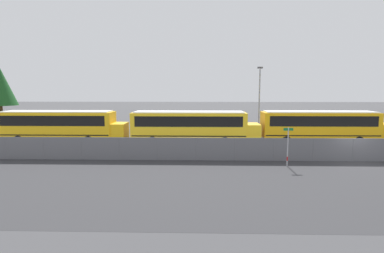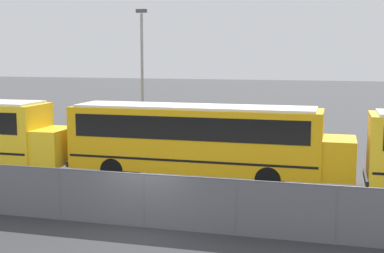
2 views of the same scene
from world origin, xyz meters
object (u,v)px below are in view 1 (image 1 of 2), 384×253
(school_bus_1, at_px, (61,125))
(school_bus_3, at_px, (321,125))
(light_pole, at_px, (259,98))
(school_bus_2, at_px, (192,125))
(street_sign, at_px, (288,146))

(school_bus_1, xyz_separation_m, school_bus_3, (26.20, 0.28, 0.00))
(school_bus_3, relative_size, light_pole, 1.55)
(school_bus_2, height_order, light_pole, light_pole)
(street_sign, xyz_separation_m, light_pole, (0.69, 14.46, 2.95))
(school_bus_1, distance_m, school_bus_3, 26.20)
(school_bus_2, relative_size, light_pole, 1.55)
(school_bus_3, xyz_separation_m, light_pole, (-5.02, 6.20, 2.44))
(light_pole, bearing_deg, school_bus_1, -162.98)
(school_bus_3, distance_m, street_sign, 10.06)
(school_bus_2, bearing_deg, school_bus_1, 178.82)
(street_sign, distance_m, light_pole, 14.78)
(light_pole, bearing_deg, school_bus_3, -51.00)
(street_sign, bearing_deg, light_pole, 87.27)
(school_bus_1, height_order, street_sign, school_bus_1)
(school_bus_2, xyz_separation_m, school_bus_3, (12.94, 0.56, 0.00))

